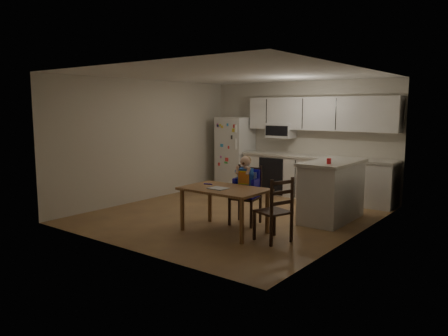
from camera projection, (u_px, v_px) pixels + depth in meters
room at (250, 144)px, 8.16m from camera, size 4.52×5.01×2.51m
refrigerator at (235, 153)px, 10.46m from camera, size 0.72×0.70×1.70m
kitchen_run at (315, 157)px, 9.29m from camera, size 3.37×0.62×2.15m
kitchen_island at (332, 191)px, 7.47m from camera, size 0.73×1.39×1.03m
red_cup at (329, 161)px, 7.04m from camera, size 0.07×0.07×0.09m
dining_table at (224, 194)px, 6.75m from camera, size 1.29×0.83×0.69m
napkin at (218, 188)px, 6.69m from camera, size 0.28×0.24×0.01m
toddler_spoon at (207, 184)px, 7.06m from camera, size 0.12×0.06×0.02m
chair_booster at (246, 183)px, 7.23m from camera, size 0.50×0.50×1.14m
chair_side at (277, 206)px, 6.21m from camera, size 0.53×0.53×0.95m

